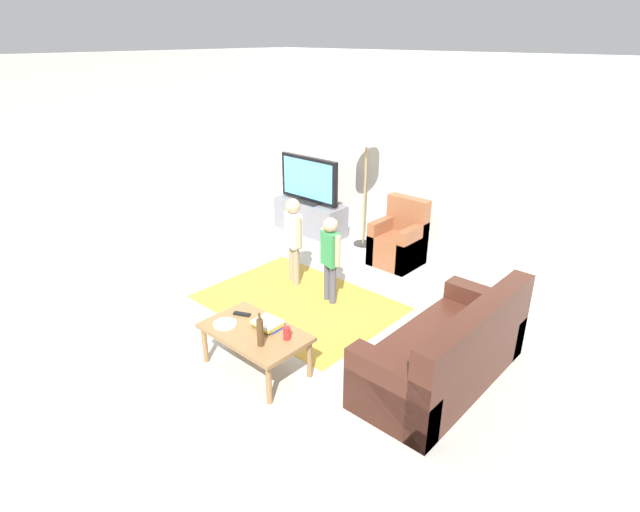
{
  "coord_description": "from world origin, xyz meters",
  "views": [
    {
      "loc": [
        3.43,
        -3.18,
        2.9
      ],
      "look_at": [
        0.0,
        0.6,
        0.65
      ],
      "focal_mm": 28.32,
      "sensor_mm": 36.0,
      "label": 1
    }
  ],
  "objects_px": {
    "child_center": "(330,252)",
    "book_stack": "(268,323)",
    "armchair": "(400,242)",
    "floor_lamp": "(367,141)",
    "tv_stand": "(310,217)",
    "tv": "(309,180)",
    "soda_can": "(287,333)",
    "child_near_tv": "(293,234)",
    "tv_remote": "(242,314)",
    "couch": "(451,356)",
    "coffee_table": "(255,335)",
    "bottle": "(260,332)",
    "plate": "(225,324)"
  },
  "relations": [
    {
      "from": "tv",
      "to": "soda_can",
      "type": "xyz_separation_m",
      "value": [
        2.41,
        -2.84,
        -0.37
      ]
    },
    {
      "from": "floor_lamp",
      "to": "bottle",
      "type": "bearing_deg",
      "value": -67.1
    },
    {
      "from": "soda_can",
      "to": "floor_lamp",
      "type": "bearing_deg",
      "value": 115.94
    },
    {
      "from": "child_center",
      "to": "book_stack",
      "type": "height_order",
      "value": "child_center"
    },
    {
      "from": "floor_lamp",
      "to": "plate",
      "type": "xyz_separation_m",
      "value": [
        0.87,
        -3.23,
        -1.12
      ]
    },
    {
      "from": "floor_lamp",
      "to": "child_center",
      "type": "relative_size",
      "value": 1.71
    },
    {
      "from": "tv_stand",
      "to": "tv_remote",
      "type": "relative_size",
      "value": 7.06
    },
    {
      "from": "child_near_tv",
      "to": "armchair",
      "type": "bearing_deg",
      "value": 65.63
    },
    {
      "from": "child_center",
      "to": "floor_lamp",
      "type": "bearing_deg",
      "value": 115.49
    },
    {
      "from": "soda_can",
      "to": "tv",
      "type": "bearing_deg",
      "value": 130.31
    },
    {
      "from": "soda_can",
      "to": "tv_remote",
      "type": "bearing_deg",
      "value": 180.0
    },
    {
      "from": "couch",
      "to": "armchair",
      "type": "distance_m",
      "value": 2.63
    },
    {
      "from": "couch",
      "to": "child_near_tv",
      "type": "distance_m",
      "value": 2.53
    },
    {
      "from": "book_stack",
      "to": "tv_stand",
      "type": "bearing_deg",
      "value": 126.92
    },
    {
      "from": "coffee_table",
      "to": "child_center",
      "type": "bearing_deg",
      "value": 103.73
    },
    {
      "from": "floor_lamp",
      "to": "tv_stand",
      "type": "bearing_deg",
      "value": -170.86
    },
    {
      "from": "couch",
      "to": "child_near_tv",
      "type": "bearing_deg",
      "value": 168.6
    },
    {
      "from": "child_near_tv",
      "to": "bottle",
      "type": "xyz_separation_m",
      "value": [
        1.23,
        -1.64,
        -0.11
      ]
    },
    {
      "from": "child_center",
      "to": "tv_stand",
      "type": "bearing_deg",
      "value": 139.05
    },
    {
      "from": "tv_stand",
      "to": "armchair",
      "type": "relative_size",
      "value": 1.33
    },
    {
      "from": "armchair",
      "to": "floor_lamp",
      "type": "relative_size",
      "value": 0.51
    },
    {
      "from": "plate",
      "to": "book_stack",
      "type": "bearing_deg",
      "value": 35.93
    },
    {
      "from": "tv",
      "to": "floor_lamp",
      "type": "bearing_deg",
      "value": 10.38
    },
    {
      "from": "book_stack",
      "to": "tv_remote",
      "type": "distance_m",
      "value": 0.35
    },
    {
      "from": "armchair",
      "to": "child_near_tv",
      "type": "height_order",
      "value": "child_near_tv"
    },
    {
      "from": "plate",
      "to": "soda_can",
      "type": "bearing_deg",
      "value": 20.14
    },
    {
      "from": "tv_stand",
      "to": "floor_lamp",
      "type": "bearing_deg",
      "value": 9.14
    },
    {
      "from": "armchair",
      "to": "book_stack",
      "type": "bearing_deg",
      "value": -81.41
    },
    {
      "from": "armchair",
      "to": "book_stack",
      "type": "height_order",
      "value": "armchair"
    },
    {
      "from": "child_near_tv",
      "to": "tv_remote",
      "type": "distance_m",
      "value": 1.61
    },
    {
      "from": "floor_lamp",
      "to": "child_center",
      "type": "height_order",
      "value": "floor_lamp"
    },
    {
      "from": "tv_stand",
      "to": "plate",
      "type": "relative_size",
      "value": 5.45
    },
    {
      "from": "child_center",
      "to": "soda_can",
      "type": "bearing_deg",
      "value": -63.51
    },
    {
      "from": "couch",
      "to": "child_center",
      "type": "xyz_separation_m",
      "value": [
        -1.8,
        0.43,
        0.34
      ]
    },
    {
      "from": "coffee_table",
      "to": "couch",
      "type": "bearing_deg",
      "value": 35.47
    },
    {
      "from": "book_stack",
      "to": "bottle",
      "type": "distance_m",
      "value": 0.31
    },
    {
      "from": "tv",
      "to": "floor_lamp",
      "type": "height_order",
      "value": "floor_lamp"
    },
    {
      "from": "coffee_table",
      "to": "child_near_tv",
      "type": "bearing_deg",
      "value": 123.62
    },
    {
      "from": "couch",
      "to": "tv_remote",
      "type": "bearing_deg",
      "value": -151.98
    },
    {
      "from": "tv",
      "to": "book_stack",
      "type": "xyz_separation_m",
      "value": [
        2.14,
        -2.82,
        -0.39
      ]
    },
    {
      "from": "child_center",
      "to": "tv_remote",
      "type": "xyz_separation_m",
      "value": [
        0.06,
        -1.36,
        -0.2
      ]
    },
    {
      "from": "tv",
      "to": "armchair",
      "type": "distance_m",
      "value": 1.8
    },
    {
      "from": "bottle",
      "to": "plate",
      "type": "bearing_deg",
      "value": 180.0
    },
    {
      "from": "plate",
      "to": "couch",
      "type": "bearing_deg",
      "value": 33.68
    },
    {
      "from": "tv_remote",
      "to": "child_center",
      "type": "bearing_deg",
      "value": 67.4
    },
    {
      "from": "couch",
      "to": "coffee_table",
      "type": "distance_m",
      "value": 1.77
    },
    {
      "from": "floor_lamp",
      "to": "soda_can",
      "type": "xyz_separation_m",
      "value": [
        1.47,
        -3.01,
        -1.06
      ]
    },
    {
      "from": "armchair",
      "to": "child_center",
      "type": "xyz_separation_m",
      "value": [
        0.02,
        -1.47,
        0.33
      ]
    },
    {
      "from": "tv_stand",
      "to": "coffee_table",
      "type": "bearing_deg",
      "value": -54.79
    },
    {
      "from": "tv_stand",
      "to": "armchair",
      "type": "height_order",
      "value": "armchair"
    }
  ]
}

